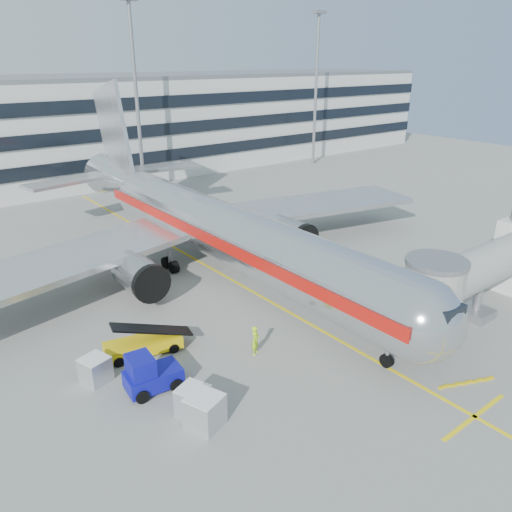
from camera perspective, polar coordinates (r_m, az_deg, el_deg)
ground at (r=37.82m, az=5.04°, el=-7.10°), size 180.00×180.00×0.00m
lead_in_line at (r=44.82m, az=-3.67°, el=-2.24°), size 0.25×70.00×0.01m
stop_bar at (r=30.91m, az=23.71°, el=-16.46°), size 6.00×0.25×0.01m
main_jet at (r=44.64m, az=-5.05°, el=3.44°), size 50.95×48.70×16.06m
jet_bridge at (r=41.13m, az=25.67°, el=-0.88°), size 17.80×4.50×7.00m
terminal at (r=85.68m, az=-22.85°, el=13.14°), size 150.00×24.25×15.60m
light_mast_centre at (r=72.92m, az=-13.62°, el=18.57°), size 2.40×1.20×25.45m
light_mast_east at (r=92.61m, az=6.91°, el=19.55°), size 2.40×1.20×25.45m
belt_loader at (r=34.04m, az=-12.78°, el=-9.77°), size 5.35×2.78×2.50m
baggage_tug at (r=30.42m, az=-12.08°, el=-13.12°), size 3.38×2.34×2.40m
cargo_container_left at (r=28.46m, az=-7.20°, el=-16.09°), size 1.99×1.99×1.62m
cargo_container_right at (r=32.12m, az=-17.90°, el=-12.24°), size 1.86×1.86×1.59m
cargo_container_front at (r=27.55m, az=-5.88°, el=-17.23°), size 2.20×2.20×1.82m
ramp_worker at (r=33.03m, az=-0.07°, el=-9.60°), size 0.88×0.79×2.02m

